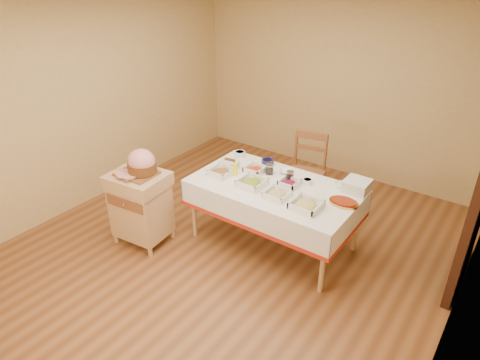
# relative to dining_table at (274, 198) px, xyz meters

# --- Properties ---
(room_shell) EXTENTS (5.00, 5.00, 5.00)m
(room_shell) POSITION_rel_dining_table_xyz_m (-0.30, -0.30, 0.70)
(room_shell) COLOR brown
(room_shell) RESTS_ON ground
(dining_table) EXTENTS (1.82, 1.02, 0.76)m
(dining_table) POSITION_rel_dining_table_xyz_m (0.00, 0.00, 0.00)
(dining_table) COLOR tan
(dining_table) RESTS_ON ground
(butcher_cart) EXTENTS (0.66, 0.57, 0.86)m
(butcher_cart) POSITION_rel_dining_table_xyz_m (-1.25, -0.83, -0.11)
(butcher_cart) COLOR tan
(butcher_cart) RESTS_ON ground
(dining_chair) EXTENTS (0.53, 0.51, 1.02)m
(dining_chair) POSITION_rel_dining_table_xyz_m (-0.08, 0.91, -0.08)
(dining_chair) COLOR brown
(dining_chair) RESTS_ON ground
(ham_on_board) EXTENTS (0.44, 0.42, 0.29)m
(ham_on_board) POSITION_rel_dining_table_xyz_m (-1.20, -0.79, 0.39)
(ham_on_board) COLOR brown
(ham_on_board) RESTS_ON butcher_cart
(serving_dish_a) EXTENTS (0.25, 0.24, 0.11)m
(serving_dish_a) POSITION_rel_dining_table_xyz_m (-0.63, -0.14, 0.20)
(serving_dish_a) COLOR white
(serving_dish_a) RESTS_ON dining_table
(serving_dish_b) EXTENTS (0.27, 0.27, 0.11)m
(serving_dish_b) POSITION_rel_dining_table_xyz_m (-0.19, -0.15, 0.20)
(serving_dish_b) COLOR white
(serving_dish_b) RESTS_ON dining_table
(serving_dish_c) EXTENTS (0.24, 0.24, 0.10)m
(serving_dish_c) POSITION_rel_dining_table_xyz_m (0.15, -0.20, 0.19)
(serving_dish_c) COLOR white
(serving_dish_c) RESTS_ON dining_table
(serving_dish_d) EXTENTS (0.28, 0.28, 0.11)m
(serving_dish_d) POSITION_rel_dining_table_xyz_m (0.50, -0.22, 0.20)
(serving_dish_d) COLOR white
(serving_dish_d) RESTS_ON dining_table
(serving_dish_e) EXTENTS (0.22, 0.21, 0.10)m
(serving_dish_e) POSITION_rel_dining_table_xyz_m (-0.35, 0.14, 0.19)
(serving_dish_e) COLOR white
(serving_dish_e) RESTS_ON dining_table
(serving_dish_f) EXTENTS (0.21, 0.20, 0.10)m
(serving_dish_f) POSITION_rel_dining_table_xyz_m (0.13, 0.08, 0.19)
(serving_dish_f) COLOR white
(serving_dish_f) RESTS_ON dining_table
(small_bowl_left) EXTENTS (0.13, 0.13, 0.06)m
(small_bowl_left) POSITION_rel_dining_table_xyz_m (-0.75, 0.39, 0.20)
(small_bowl_left) COLOR white
(small_bowl_left) RESTS_ON dining_table
(small_bowl_mid) EXTENTS (0.15, 0.15, 0.06)m
(small_bowl_mid) POSITION_rel_dining_table_xyz_m (-0.35, 0.40, 0.20)
(small_bowl_mid) COLOR #1B1D51
(small_bowl_mid) RESTS_ON dining_table
(small_bowl_right) EXTENTS (0.10, 0.10, 0.05)m
(small_bowl_right) POSITION_rel_dining_table_xyz_m (0.27, 0.24, 0.19)
(small_bowl_right) COLOR white
(small_bowl_right) RESTS_ON dining_table
(bowl_white_imported) EXTENTS (0.17, 0.17, 0.03)m
(bowl_white_imported) POSITION_rel_dining_table_xyz_m (-0.05, 0.32, 0.18)
(bowl_white_imported) COLOR white
(bowl_white_imported) RESTS_ON dining_table
(bowl_small_imported) EXTENTS (0.16, 0.16, 0.04)m
(bowl_small_imported) POSITION_rel_dining_table_xyz_m (0.60, 0.38, 0.18)
(bowl_small_imported) COLOR white
(bowl_small_imported) RESTS_ON dining_table
(preserve_jar_left) EXTENTS (0.09, 0.09, 0.12)m
(preserve_jar_left) POSITION_rel_dining_table_xyz_m (-0.19, 0.20, 0.21)
(preserve_jar_left) COLOR silver
(preserve_jar_left) RESTS_ON dining_table
(preserve_jar_right) EXTENTS (0.09, 0.09, 0.11)m
(preserve_jar_right) POSITION_rel_dining_table_xyz_m (0.08, 0.19, 0.21)
(preserve_jar_right) COLOR silver
(preserve_jar_right) RESTS_ON dining_table
(mustard_bottle) EXTENTS (0.06, 0.06, 0.17)m
(mustard_bottle) POSITION_rel_dining_table_xyz_m (-0.49, -0.05, 0.24)
(mustard_bottle) COLOR yellow
(mustard_bottle) RESTS_ON dining_table
(bread_basket) EXTENTS (0.23, 0.23, 0.10)m
(bread_basket) POSITION_rel_dining_table_xyz_m (-0.66, 0.08, 0.20)
(bread_basket) COLOR silver
(bread_basket) RESTS_ON dining_table
(plate_stack) EXTENTS (0.26, 0.26, 0.13)m
(plate_stack) POSITION_rel_dining_table_xyz_m (0.77, 0.40, 0.22)
(plate_stack) COLOR white
(plate_stack) RESTS_ON dining_table
(brass_platter) EXTENTS (0.31, 0.22, 0.04)m
(brass_platter) POSITION_rel_dining_table_xyz_m (0.77, 0.07, 0.18)
(brass_platter) COLOR gold
(brass_platter) RESTS_ON dining_table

